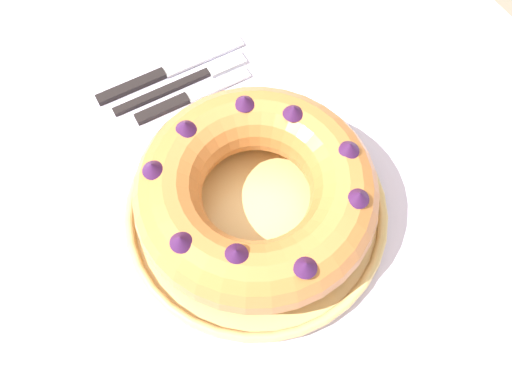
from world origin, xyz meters
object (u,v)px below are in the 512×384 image
object	(u,v)px
serving_dish	(256,210)
fork	(191,79)
cake_knife	(186,99)
bundt_cake	(256,192)
serving_knife	(162,74)

from	to	relation	value
serving_dish	fork	size ratio (longest dim) A/B	1.59
serving_dish	cake_knife	size ratio (longest dim) A/B	1.86
bundt_cake	serving_knife	size ratio (longest dim) A/B	1.23
fork	cake_knife	xyz separation A→B (m)	(0.03, -0.02, 0.00)
cake_knife	serving_dish	bearing A→B (deg)	6.62
fork	serving_knife	distance (m)	0.04
serving_knife	fork	bearing A→B (deg)	45.04
bundt_cake	cake_knife	xyz separation A→B (m)	(-0.20, -0.00, -0.06)
fork	serving_dish	bearing A→B (deg)	-6.18
serving_dish	cake_knife	distance (m)	0.20
bundt_cake	serving_knife	world-z (taller)	bundt_cake
serving_dish	serving_knife	world-z (taller)	serving_dish
bundt_cake	fork	world-z (taller)	bundt_cake
serving_dish	fork	bearing A→B (deg)	175.00
fork	cake_knife	size ratio (longest dim) A/B	1.17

